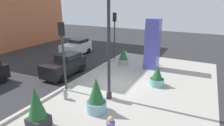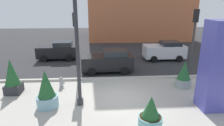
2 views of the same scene
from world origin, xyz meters
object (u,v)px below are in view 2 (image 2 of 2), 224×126
traffic_light_corner (194,34)px  fire_hydrant (61,82)px  potted_plant_mid_plaza (184,75)px  potted_plant_by_pillar (46,91)px  lamp_post (77,38)px  potted_plant_near_left (12,77)px  art_pillar_blue (216,67)px  car_curb_west (165,50)px  potted_plant_curbside (151,114)px  car_far_lane (58,50)px  traffic_light_far_side (76,37)px  car_passing_lane (108,61)px

traffic_light_corner → fire_hydrant: bearing=-173.1°
potted_plant_mid_plaza → potted_plant_by_pillar: potted_plant_by_pillar is taller
lamp_post → potted_plant_mid_plaza: size_ratio=4.33×
potted_plant_near_left → art_pillar_blue: bearing=-12.7°
potted_plant_mid_plaza → traffic_light_corner: 3.23m
fire_hydrant → car_curb_west: car_curb_west is taller
potted_plant_curbside → car_far_lane: car_far_lane is taller
art_pillar_blue → potted_plant_by_pillar: art_pillar_blue is taller
traffic_light_corner → car_far_lane: size_ratio=1.29×
potted_plant_curbside → traffic_light_far_side: (-3.83, 5.62, 2.60)m
art_pillar_blue → car_passing_lane: size_ratio=1.12×
traffic_light_far_side → potted_plant_mid_plaza: bearing=-10.2°
lamp_post → potted_plant_by_pillar: size_ratio=3.65×
lamp_post → art_pillar_blue: (7.07, -0.82, -1.44)m
potted_plant_mid_plaza → traffic_light_far_side: traffic_light_far_side is taller
potted_plant_mid_plaza → lamp_post: bearing=-163.5°
car_far_lane → art_pillar_blue: bearing=-45.4°
car_passing_lane → potted_plant_near_left: bearing=-149.5°
potted_plant_mid_plaza → potted_plant_near_left: size_ratio=0.80×
potted_plant_by_pillar → lamp_post: bearing=4.1°
potted_plant_mid_plaza → car_far_lane: bearing=142.9°
fire_hydrant → traffic_light_corner: bearing=6.9°
art_pillar_blue → traffic_light_corner: 4.60m
potted_plant_by_pillar → traffic_light_corner: traffic_light_corner is taller
potted_plant_curbside → car_far_lane: size_ratio=0.40×
potted_plant_curbside → traffic_light_far_side: 7.29m
potted_plant_near_left → lamp_post: bearing=-22.0°
lamp_post → potted_plant_by_pillar: bearing=-175.9°
car_far_lane → potted_plant_curbside: bearing=-61.4°
potted_plant_mid_plaza → car_passing_lane: bearing=145.7°
fire_hydrant → traffic_light_far_side: (1.05, 0.85, 2.91)m
potted_plant_curbside → traffic_light_far_side: bearing=124.3°
potted_plant_near_left → potted_plant_by_pillar: potted_plant_near_left is taller
potted_plant_mid_plaza → car_far_lane: 12.25m
art_pillar_blue → traffic_light_corner: bearing=79.2°
potted_plant_curbside → traffic_light_corner: 7.91m
potted_plant_curbside → fire_hydrant: potted_plant_curbside is taller
car_curb_west → car_passing_lane: (-5.80, -3.24, -0.02)m
car_far_lane → potted_plant_by_pillar: bearing=-82.6°
art_pillar_blue → potted_plant_by_pillar: size_ratio=2.21×
potted_plant_near_left → traffic_light_corner: 12.57m
traffic_light_corner → car_far_lane: 12.60m
art_pillar_blue → car_passing_lane: 8.23m
art_pillar_blue → potted_plant_curbside: art_pillar_blue is taller
lamp_post → potted_plant_curbside: lamp_post is taller
potted_plant_curbside → traffic_light_far_side: size_ratio=0.32×
potted_plant_curbside → traffic_light_corner: size_ratio=0.31×
art_pillar_blue → car_curb_west: (0.57, 9.42, -1.43)m
potted_plant_curbside → car_curb_west: 11.72m
traffic_light_corner → car_curb_west: (-0.27, 5.02, -2.46)m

